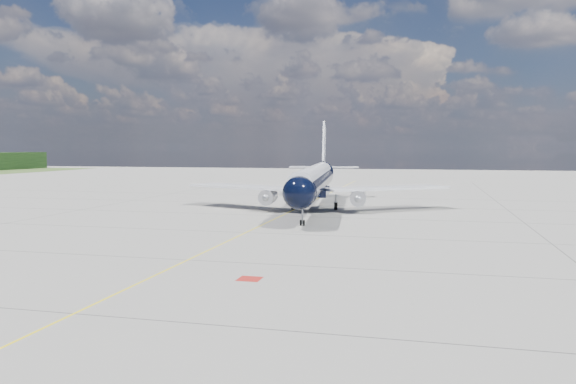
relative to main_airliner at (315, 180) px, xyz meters
name	(u,v)px	position (x,y,z in m)	size (l,w,h in m)	color
ground	(290,212)	(-2.74, -3.76, -4.27)	(320.00, 320.00, 0.00)	gray
taxiway_centerline	(281,216)	(-2.74, -8.76, -4.26)	(0.16, 160.00, 0.01)	yellow
red_marking	(250,279)	(4.06, -43.76, -4.26)	(1.60, 1.60, 0.01)	maroon
main_airliner	(315,180)	(0.00, 0.00, 0.00)	(38.86, 47.57, 13.74)	black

